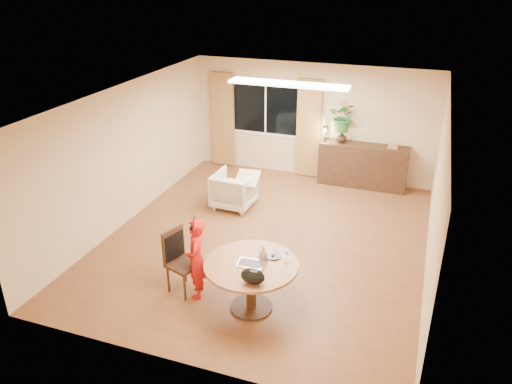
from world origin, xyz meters
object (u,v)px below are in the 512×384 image
dining_table (251,273)px  child (196,258)px  sideboard (363,166)px  dining_chair (184,263)px  armchair (234,190)px

dining_table → child: bearing=177.1°
child → sideboard: child is taller
dining_chair → sideboard: 5.24m
dining_table → sideboard: (0.82, 4.94, -0.11)m
child → armchair: child is taller
child → armchair: (-0.60, 2.97, -0.26)m
dining_chair → child: child is taller
armchair → sideboard: sideboard is taller
child → dining_table: bearing=67.9°
child → dining_chair: bearing=-114.6°
dining_table → sideboard: bearing=80.6°
dining_chair → armchair: size_ratio=1.23×
dining_table → dining_chair: size_ratio=1.34×
dining_chair → armchair: bearing=116.2°
armchair → dining_chair: bearing=100.0°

